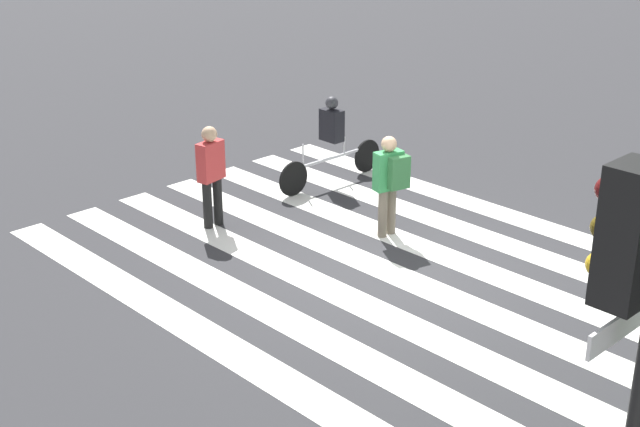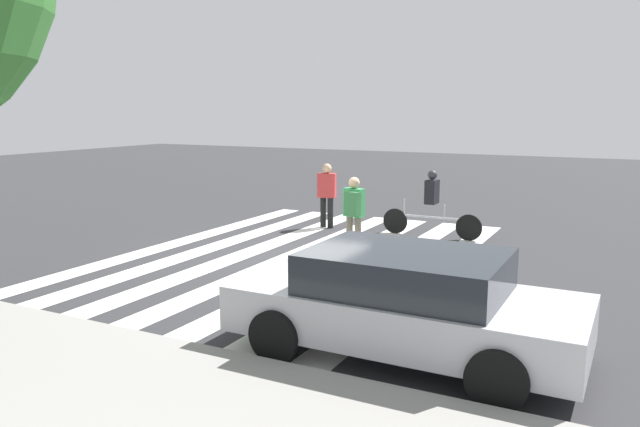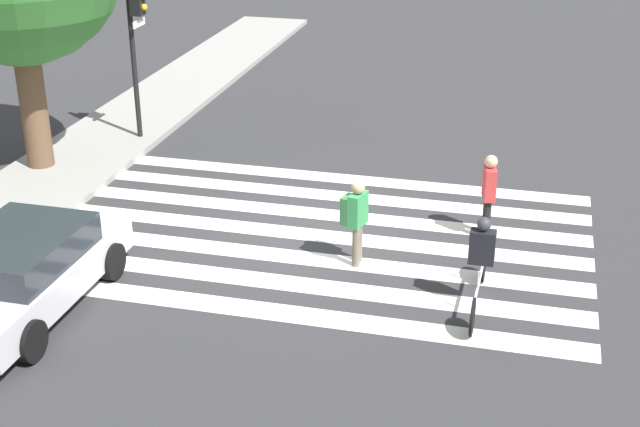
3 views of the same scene
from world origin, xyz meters
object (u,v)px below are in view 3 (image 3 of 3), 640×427
Objects in this scene: traffic_light at (136,23)px; pedestrian_adult_tall_backpack at (489,191)px; car_parked_silver_sedan at (22,271)px; pedestrian_adult_blue_shirt at (356,216)px; cyclist_mid_street at (481,259)px.

traffic_light is 9.24m from pedestrian_adult_tall_backpack.
car_parked_silver_sedan is (-4.52, 6.92, -0.23)m from pedestrian_adult_tall_backpack.
pedestrian_adult_tall_backpack is 8.27m from car_parked_silver_sedan.
traffic_light reaches higher than car_parked_silver_sedan.
pedestrian_adult_blue_shirt is (-5.03, -6.24, -1.96)m from traffic_light.
pedestrian_adult_tall_backpack is (-3.33, -8.39, -1.96)m from traffic_light.
pedestrian_adult_blue_shirt is 0.38× the size of car_parked_silver_sedan.
traffic_light is 2.54× the size of pedestrian_adult_tall_backpack.
pedestrian_adult_blue_shirt is at bearing -128.83° from traffic_light.
pedestrian_adult_blue_shirt reaches higher than car_parked_silver_sedan.
pedestrian_adult_blue_shirt is 2.73m from pedestrian_adult_tall_backpack.
cyclist_mid_street is 7.24m from car_parked_silver_sedan.
pedestrian_adult_tall_backpack is at bearing -111.66° from traffic_light.
pedestrian_adult_tall_backpack reaches higher than cyclist_mid_street.
pedestrian_adult_tall_backpack is at bearing -56.47° from car_parked_silver_sedan.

